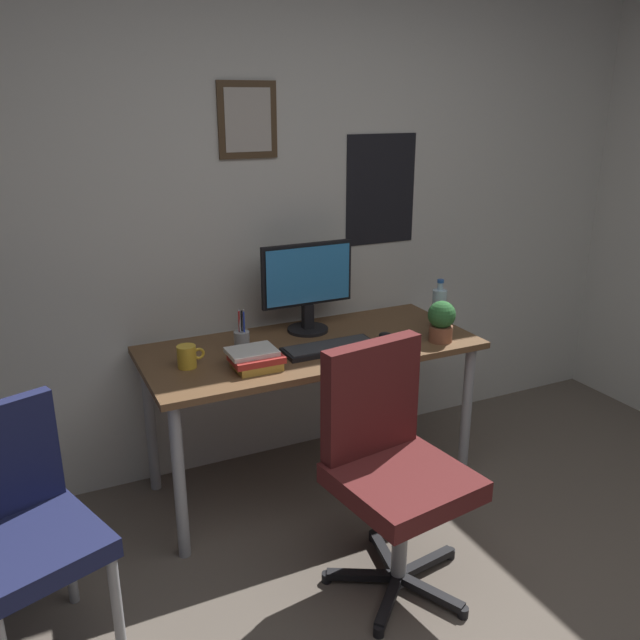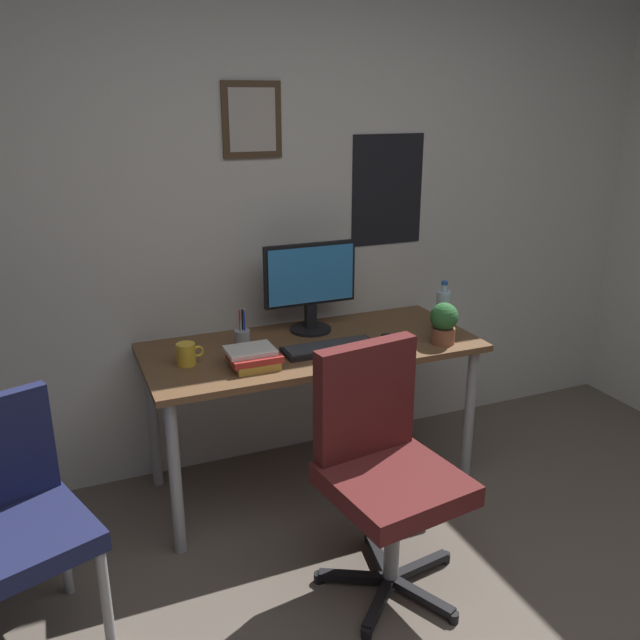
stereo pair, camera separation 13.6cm
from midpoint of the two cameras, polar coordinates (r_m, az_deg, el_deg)
name	(u,v)px [view 1 (the left image)]	position (r m, az deg, el deg)	size (l,w,h in m)	color
wall_back	(279,207)	(3.27, -4.79, 9.71)	(4.40, 0.10, 2.60)	silver
desk	(311,361)	(3.07, -2.08, -3.57)	(1.54, 0.67, 0.73)	brown
office_chair	(390,457)	(2.53, 4.51, -11.78)	(0.57, 0.57, 0.95)	#591E1E
side_chair	(19,522)	(2.46, -26.15, -15.48)	(0.54, 0.54, 0.88)	#1E234C
monitor	(307,284)	(3.14, -2.35, 3.17)	(0.46, 0.20, 0.43)	black
keyboard	(330,348)	(2.96, -0.47, -2.42)	(0.43, 0.15, 0.03)	black
computer_mouse	(387,337)	(3.09, 4.61, -1.48)	(0.06, 0.11, 0.04)	black
water_bottle	(439,309)	(3.24, 9.12, 0.98)	(0.07, 0.07, 0.25)	silver
coffee_mug_near	(187,356)	(2.84, -12.80, -3.12)	(0.12, 0.08, 0.10)	yellow
potted_plant	(441,320)	(3.08, 9.25, 0.00)	(0.13, 0.13, 0.20)	brown
pen_cup	(242,340)	(2.96, -8.11, -1.75)	(0.07, 0.07, 0.20)	#9EA0A5
book_stack_left	(255,359)	(2.78, -7.04, -3.40)	(0.22, 0.18, 0.08)	gold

